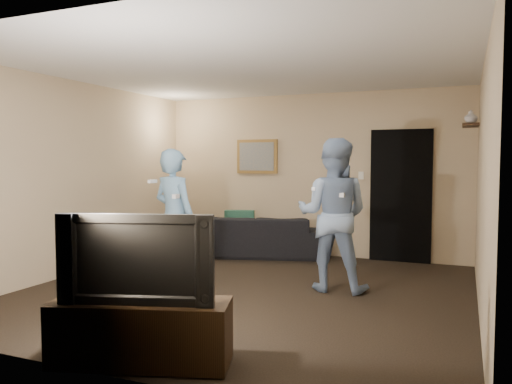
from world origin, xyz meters
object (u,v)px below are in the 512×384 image
at_px(television, 140,257).
at_px(wii_player_right, 333,215).
at_px(sofa, 257,236).
at_px(tv_console, 141,332).
at_px(wii_player_left, 174,218).

height_order(television, wii_player_right, wii_player_right).
xyz_separation_m(sofa, tv_console, (0.86, -4.33, -0.07)).
bearing_deg(wii_player_right, sofa, 135.32).
bearing_deg(television, wii_player_right, 56.28).
bearing_deg(television, sofa, 83.77).
relative_size(sofa, wii_player_right, 1.22).
distance_m(television, wii_player_left, 2.36).
distance_m(sofa, wii_player_right, 2.39).
height_order(tv_console, wii_player_left, wii_player_left).
bearing_deg(tv_console, wii_player_right, 56.28).
bearing_deg(wii_player_right, television, -106.21).
height_order(tv_console, television, television).
relative_size(tv_console, wii_player_left, 0.80).
relative_size(sofa, television, 1.90).
xyz_separation_m(sofa, television, (0.86, -4.33, 0.50)).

